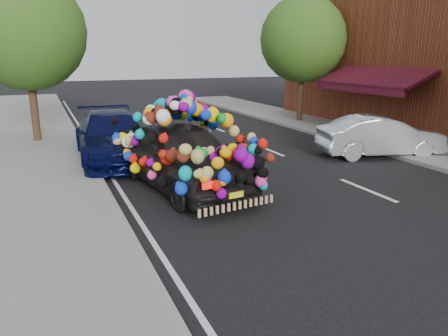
{
  "coord_description": "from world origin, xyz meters",
  "views": [
    {
      "loc": [
        -3.63,
        -8.05,
        3.24
      ],
      "look_at": [
        -0.19,
        0.08,
        0.93
      ],
      "focal_mm": 35.0,
      "sensor_mm": 36.0,
      "label": 1
    }
  ],
  "objects": [
    {
      "name": "ground",
      "position": [
        0.0,
        0.0,
        0.0
      ],
      "size": [
        100.0,
        100.0,
        0.0
      ],
      "primitive_type": "plane",
      "color": "black",
      "rests_on": "ground"
    },
    {
      "name": "tree_near_sidewalk",
      "position": [
        -3.8,
        9.5,
        4.02
      ],
      "size": [
        4.2,
        4.2,
        6.13
      ],
      "color": "#332114",
      "rests_on": "ground"
    },
    {
      "name": "footpath_far",
      "position": [
        8.2,
        3.0,
        0.06
      ],
      "size": [
        3.0,
        40.0,
        0.12
      ],
      "primitive_type": "cube",
      "color": "gray",
      "rests_on": "ground"
    },
    {
      "name": "sidewalk",
      "position": [
        -4.3,
        0.0,
        0.06
      ],
      "size": [
        4.0,
        60.0,
        0.12
      ],
      "primitive_type": "cube",
      "color": "gray",
      "rests_on": "ground"
    },
    {
      "name": "silver_hatchback",
      "position": [
        6.49,
        2.81,
        0.66
      ],
      "size": [
        4.22,
        2.38,
        1.32
      ],
      "primitive_type": "imported",
      "rotation": [
        0.0,
        0.0,
        1.31
      ],
      "color": "silver",
      "rests_on": "ground"
    },
    {
      "name": "lane_markings",
      "position": [
        3.6,
        0.0,
        0.01
      ],
      "size": [
        6.0,
        50.0,
        0.01
      ],
      "primitive_type": null,
      "color": "silver",
      "rests_on": "ground"
    },
    {
      "name": "kerb",
      "position": [
        -2.35,
        0.0,
        0.07
      ],
      "size": [
        0.15,
        60.0,
        0.13
      ],
      "primitive_type": "cube",
      "color": "gray",
      "rests_on": "ground"
    },
    {
      "name": "navy_sedan",
      "position": [
        -1.61,
        5.62,
        0.75
      ],
      "size": [
        2.3,
        5.25,
        1.5
      ],
      "primitive_type": "imported",
      "rotation": [
        0.0,
        0.0,
        -0.04
      ],
      "color": "#050831",
      "rests_on": "ground"
    },
    {
      "name": "plush_art_car",
      "position": [
        -0.48,
        2.0,
        1.18
      ],
      "size": [
        3.01,
        5.29,
        2.29
      ],
      "rotation": [
        0.0,
        0.0,
        0.15
      ],
      "color": "black",
      "rests_on": "ground"
    },
    {
      "name": "tree_far_b",
      "position": [
        8.0,
        10.0,
        3.89
      ],
      "size": [
        4.0,
        4.0,
        5.9
      ],
      "color": "#332114",
      "rests_on": "ground"
    }
  ]
}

